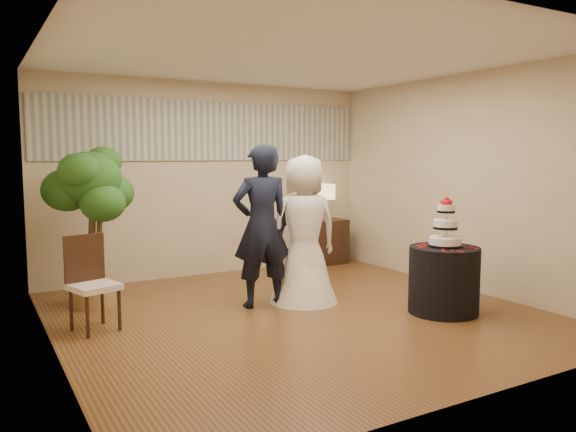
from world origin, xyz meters
TOP-DOWN VIEW (x-y plane):
  - floor at (0.00, 0.00)m, footprint 5.00×5.00m
  - ceiling at (0.00, 0.00)m, footprint 5.00×5.00m
  - wall_back at (0.00, 2.50)m, footprint 5.00×0.06m
  - wall_front at (0.00, -2.50)m, footprint 5.00×0.06m
  - wall_left at (-2.50, 0.00)m, footprint 0.06×5.00m
  - wall_right at (2.50, 0.00)m, footprint 0.06×5.00m
  - mural_border at (0.00, 2.48)m, footprint 4.90×0.02m
  - groom at (-0.20, 0.49)m, footprint 0.74×0.54m
  - bride at (0.34, 0.44)m, footprint 0.96×0.93m
  - cake_table at (1.44, -0.75)m, footprint 0.94×0.94m
  - wedding_cake at (1.44, -0.75)m, footprint 0.36×0.36m
  - console at (1.78, 2.27)m, footprint 0.87×0.42m
  - table_lamp at (1.78, 2.27)m, footprint 0.32×0.32m
  - ficus_tree at (-1.89, 1.50)m, footprint 1.24×1.24m
  - side_chair at (-2.06, 0.50)m, footprint 0.55×0.56m

SIDE VIEW (x-z plane):
  - floor at x=0.00m, z-range 0.00..0.00m
  - console at x=1.78m, z-range 0.00..0.72m
  - cake_table at x=1.44m, z-range 0.00..0.74m
  - side_chair at x=-2.06m, z-range 0.00..0.95m
  - bride at x=0.34m, z-range 0.00..1.76m
  - groom at x=-0.20m, z-range 0.00..1.88m
  - ficus_tree at x=-1.89m, z-range 0.00..1.89m
  - table_lamp at x=1.78m, z-range 0.72..1.30m
  - wedding_cake at x=1.44m, z-range 0.74..1.30m
  - wall_back at x=0.00m, z-range 0.00..2.80m
  - wall_front at x=0.00m, z-range 0.00..2.80m
  - wall_left at x=-2.50m, z-range 0.00..2.80m
  - wall_right at x=2.50m, z-range 0.00..2.80m
  - mural_border at x=0.00m, z-range 1.68..2.52m
  - ceiling at x=0.00m, z-range 2.80..2.80m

